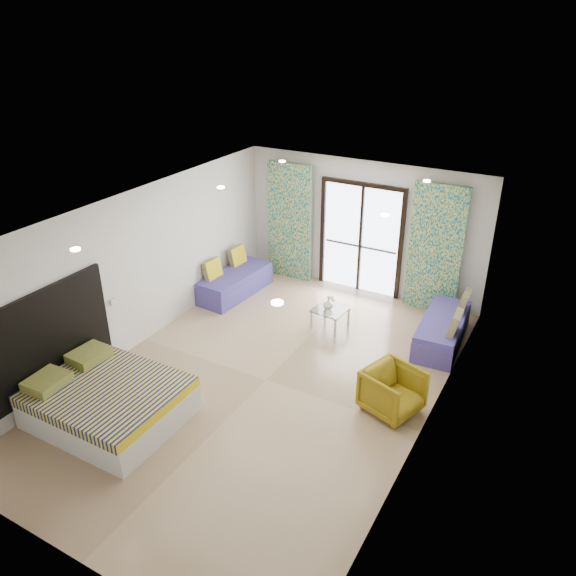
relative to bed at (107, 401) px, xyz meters
The scene contains 24 objects.
floor 2.40m from the bed, 51.63° to the left, with size 5.00×7.50×0.01m, color #947758, non-canonical shape.
ceiling 3.39m from the bed, 51.63° to the left, with size 5.00×7.50×0.01m, color silver, non-canonical shape.
wall_back 5.90m from the bed, 75.26° to the left, with size 5.00×0.01×2.70m, color silver, non-canonical shape.
wall_front 2.62m from the bed, 51.91° to the right, with size 5.00×0.01×2.70m, color silver, non-canonical shape.
wall_left 2.38m from the bed, 118.73° to the left, with size 0.01×7.50×2.70m, color silver, non-canonical shape.
wall_right 4.52m from the bed, 25.13° to the left, with size 0.01×7.50×2.70m, color silver, non-canonical shape.
balcony_door 5.86m from the bed, 75.19° to the left, with size 1.76×0.08×2.28m.
balcony_rail 5.82m from the bed, 75.21° to the left, with size 1.52×0.03×0.04m, color #595451.
curtain_left 5.52m from the bed, 90.77° to the left, with size 1.00×0.10×2.50m, color beige.
curtain_right 6.30m from the bed, 60.88° to the left, with size 1.00×0.10×2.50m, color beige.
downlight_a 2.39m from the bed, 60.12° to the right, with size 0.12×0.12×0.02m, color #FFE0B2.
downlight_b 3.74m from the bed, ahead, with size 0.12×0.12×0.02m, color #FFE0B2.
downlight_c 3.73m from the bed, 88.46° to the left, with size 0.12×0.12×0.02m, color #FFE0B2.
downlight_d 4.71m from the bed, 44.88° to the left, with size 0.12×0.12×0.02m, color #FFE0B2.
downlight_e 5.42m from the bed, 89.09° to the left, with size 0.12×0.12×0.02m, color #FFE0B2.
downlight_f 6.13m from the bed, 59.40° to the left, with size 0.12×0.12×0.02m, color #FFE0B2.
headboard 1.24m from the bed, behind, with size 0.06×2.10×1.50m, color black.
switch_plate 1.77m from the bed, 128.46° to the left, with size 0.02×0.10×0.10m, color silver.
bed is the anchor object (origin of this frame).
daybed_left 4.19m from the bed, 98.76° to the left, with size 0.78×1.76×0.85m.
daybed_right 5.62m from the bed, 50.28° to the left, with size 0.80×1.79×0.86m.
coffee_table 4.20m from the bed, 66.85° to the left, with size 0.62×0.62×0.66m.
vase 4.16m from the bed, 67.22° to the left, with size 0.19×0.20×0.19m, color white.
armchair 4.06m from the bed, 31.52° to the left, with size 0.73×0.69×0.75m, color olive.
Camera 1 is at (3.86, -6.19, 5.24)m, focal length 35.00 mm.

